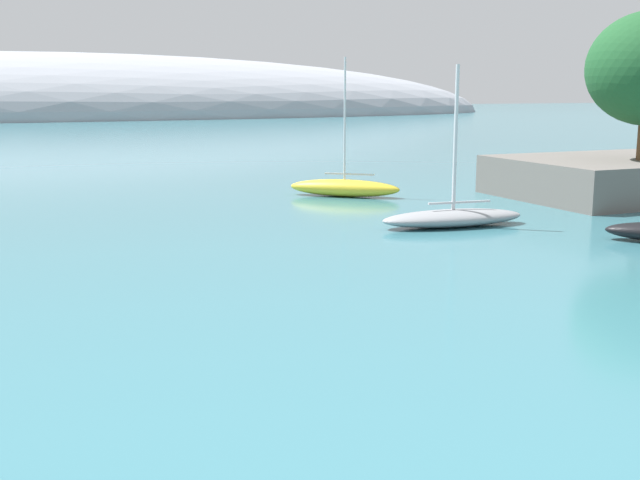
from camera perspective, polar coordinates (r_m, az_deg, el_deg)
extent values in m
ellipsoid|color=#999EA8|center=(205.12, -19.15, 8.47)|extent=(243.94, 71.03, 30.91)
ellipsoid|color=gray|center=(39.32, 9.64, 1.59)|extent=(7.67, 3.03, 0.84)
cylinder|color=silver|center=(38.89, 9.82, 7.31)|extent=(0.18, 0.18, 7.02)
cube|color=silver|center=(39.36, 10.11, 2.72)|extent=(3.36, 0.44, 0.10)
ellipsoid|color=yellow|center=(49.62, 1.78, 3.80)|extent=(6.50, 5.85, 1.09)
cylinder|color=silver|center=(49.27, 1.81, 8.79)|extent=(0.13, 0.13, 7.54)
cube|color=silver|center=(49.43, 2.15, 4.82)|extent=(2.51, 2.14, 0.10)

